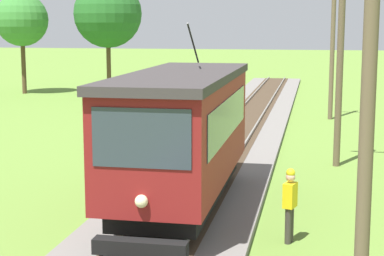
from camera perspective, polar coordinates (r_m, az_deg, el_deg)
The scene contains 7 objects.
red_tram at distance 16.97m, azimuth -0.92°, elevation -0.49°, with size 2.60×8.54×4.79m.
utility_pole_near_tram at distance 10.44m, azimuth 15.43°, elevation 1.63°, with size 1.40×0.48×7.30m.
utility_pole_mid at distance 23.16m, azimuth 13.09°, elevation 5.97°, with size 1.40×0.27×7.47m.
utility_pole_far at distance 34.96m, azimuth 12.45°, elevation 7.18°, with size 1.40×0.55×7.65m.
second_worker at distance 15.08m, azimuth 8.74°, elevation -6.56°, with size 0.34×0.43×1.78m.
tree_left_far at distance 46.71m, azimuth -7.55°, elevation 10.08°, with size 4.88×4.88×8.23m.
tree_right_far at distance 48.40m, azimuth -14.98°, elevation 9.31°, with size 3.84×3.84×7.29m.
Camera 1 is at (3.46, 1.63, 5.08)m, focal length 59.67 mm.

